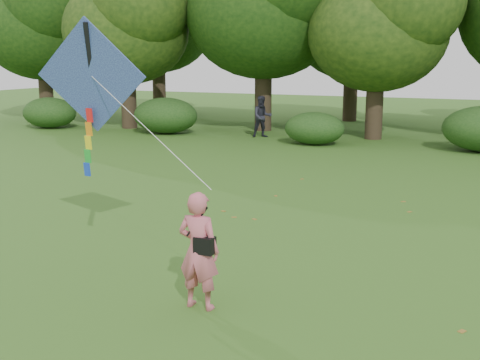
% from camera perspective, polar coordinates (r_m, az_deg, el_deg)
% --- Properties ---
extents(ground, '(100.00, 100.00, 0.00)m').
position_cam_1_polar(ground, '(9.85, -0.33, -11.15)').
color(ground, '#265114').
rests_on(ground, ground).
extents(man_kite_flyer, '(0.67, 0.44, 1.84)m').
position_cam_1_polar(man_kite_flyer, '(9.23, -3.93, -6.69)').
color(man_kite_flyer, '#D16270').
rests_on(man_kite_flyer, ground).
extents(bystander_left, '(1.22, 1.16, 1.98)m').
position_cam_1_polar(bystander_left, '(28.94, 2.11, 6.03)').
color(bystander_left, '#24232F').
rests_on(bystander_left, ground).
extents(crossbody_bag, '(0.43, 0.20, 0.72)m').
position_cam_1_polar(crossbody_bag, '(9.11, -3.39, -6.12)').
color(crossbody_bag, black).
rests_on(crossbody_bag, ground).
extents(flying_kite, '(4.22, 1.75, 2.95)m').
position_cam_1_polar(flying_kite, '(11.51, -13.91, 9.30)').
color(flying_kite, '#2955B5').
rests_on(flying_kite, ground).
extents(tree_line, '(54.70, 15.30, 9.48)m').
position_cam_1_polar(tree_line, '(31.27, 20.88, 14.18)').
color(tree_line, '#3A2D1E').
rests_on(tree_line, ground).
extents(shrub_band, '(39.15, 3.22, 1.88)m').
position_cam_1_polar(shrub_band, '(26.43, 14.22, 4.85)').
color(shrub_band, '#264919').
rests_on(shrub_band, ground).
extents(fallen_leaves, '(6.13, 13.60, 0.01)m').
position_cam_1_polar(fallen_leaves, '(13.91, 4.04, -4.30)').
color(fallen_leaves, olive).
rests_on(fallen_leaves, ground).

